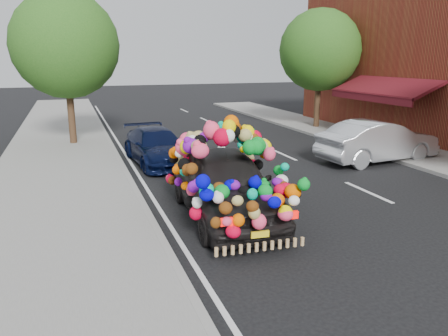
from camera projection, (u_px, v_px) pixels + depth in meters
The scene contains 10 objects.
ground at pixel (245, 207), 10.66m from camera, with size 100.00×100.00×0.00m, color black.
sidewalk at pixel (57, 227), 9.26m from camera, with size 4.00×60.00×0.12m, color gray.
kerb at pixel (149, 216), 9.88m from camera, with size 0.15×60.00×0.13m, color gray.
footpath_far at pixel (421, 155), 16.03m from camera, with size 3.00×40.00×0.12m, color gray.
lane_markings at pixel (368, 192), 11.82m from camera, with size 6.00×50.00×0.01m, color silver, non-canonical shape.
tree_near_sidewalk at pixel (65, 45), 17.13m from camera, with size 4.20×4.20×6.13m.
tree_far_b at pixel (320, 50), 21.43m from camera, with size 4.00×4.00×5.90m.
plush_art_car at pixel (225, 169), 9.76m from camera, with size 2.46×4.85×2.19m.
navy_sedan at pixel (157, 146), 14.94m from camera, with size 1.66×4.09×1.19m, color black.
silver_hatchback at pixel (378, 141), 15.14m from camera, with size 1.53×4.38×1.44m, color silver.
Camera 1 is at (-3.84, -9.35, 3.54)m, focal length 35.00 mm.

